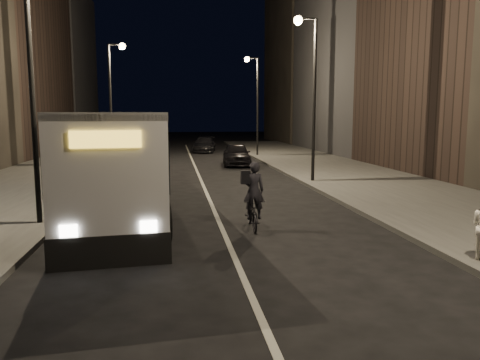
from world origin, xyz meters
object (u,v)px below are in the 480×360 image
object	(u,v)px
streetlight_right_mid	(310,77)
city_bus	(114,159)
streetlight_right_far	(254,93)
car_near	(237,154)
cyclist_on_bicycle	(253,207)
streetlight_left_near	(39,51)
streetlight_left_far	(114,87)
car_mid	(149,148)
car_far	(204,145)

from	to	relation	value
streetlight_right_mid	city_bus	size ratio (longest dim) A/B	0.61
streetlight_right_far	city_bus	bearing A→B (deg)	-112.09
city_bus	car_near	world-z (taller)	city_bus
car_near	cyclist_on_bicycle	bearing A→B (deg)	-91.34
streetlight_right_mid	city_bus	world-z (taller)	streetlight_right_mid
streetlight_left_near	streetlight_left_far	distance (m)	18.00
streetlight_left_near	car_mid	bearing A→B (deg)	86.31
city_bus	car_mid	xyz separation A→B (m)	(-0.05, 24.77, -1.30)
car_far	car_near	bearing A→B (deg)	-75.50
streetlight_right_mid	streetlight_left_near	distance (m)	13.33
streetlight_left_far	city_bus	world-z (taller)	streetlight_left_far
car_mid	car_far	world-z (taller)	car_far
city_bus	streetlight_left_near	bearing A→B (deg)	-135.80
streetlight_left_far	car_mid	bearing A→B (deg)	78.97
streetlight_right_mid	car_mid	xyz separation A→B (m)	(-8.93, 18.88, -4.75)
streetlight_right_mid	car_near	bearing A→B (deg)	104.73
streetlight_right_far	cyclist_on_bicycle	bearing A→B (deg)	-99.92
streetlight_right_far	streetlight_left_far	size ratio (longest dim) A/B	1.00
streetlight_left_near	city_bus	world-z (taller)	streetlight_left_near
car_mid	streetlight_right_mid	bearing A→B (deg)	112.42
car_near	car_far	xyz separation A→B (m)	(-1.43, 12.45, -0.07)
city_bus	car_near	size ratio (longest dim) A/B	2.89
cyclist_on_bicycle	car_mid	world-z (taller)	cyclist_on_bicycle
car_far	streetlight_right_mid	bearing A→B (deg)	-71.96
streetlight_left_far	cyclist_on_bicycle	xyz separation A→B (m)	(6.26, -19.18, -4.66)
streetlight_right_far	city_bus	size ratio (longest dim) A/B	0.61
streetlight_right_mid	streetlight_right_far	xyz separation A→B (m)	(0.00, 16.00, 0.00)
streetlight_right_far	car_near	bearing A→B (deg)	-109.70
streetlight_left_near	car_near	size ratio (longest dim) A/B	1.77
car_mid	streetlight_left_far	bearing A→B (deg)	76.07
car_near	car_far	bearing A→B (deg)	101.32
car_mid	car_far	bearing A→B (deg)	-154.10
streetlight_right_mid	car_mid	size ratio (longest dim) A/B	2.18
streetlight_right_far	car_mid	distance (m)	10.52
streetlight_right_mid	streetlight_right_far	size ratio (longest dim) A/B	1.00
streetlight_right_far	city_bus	distance (m)	23.87
streetlight_right_far	streetlight_left_far	bearing A→B (deg)	-150.64
city_bus	cyclist_on_bicycle	distance (m)	5.69
streetlight_right_far	cyclist_on_bicycle	xyz separation A→B (m)	(-4.40, -25.18, -4.66)
cyclist_on_bicycle	car_far	size ratio (longest dim) A/B	0.43
streetlight_right_mid	car_far	bearing A→B (deg)	100.07
city_bus	car_near	distance (m)	16.47
streetlight_left_near	car_near	xyz separation A→B (m)	(8.24, 17.23, -4.58)
cyclist_on_bicycle	car_near	world-z (taller)	cyclist_on_bicycle
streetlight_left_near	car_near	world-z (taller)	streetlight_left_near
streetlight_left_near	cyclist_on_bicycle	bearing A→B (deg)	-10.68
streetlight_left_near	city_bus	bearing A→B (deg)	49.93
streetlight_right_far	streetlight_left_near	world-z (taller)	same
streetlight_left_near	car_mid	size ratio (longest dim) A/B	2.18
streetlight_left_far	car_mid	world-z (taller)	streetlight_left_far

